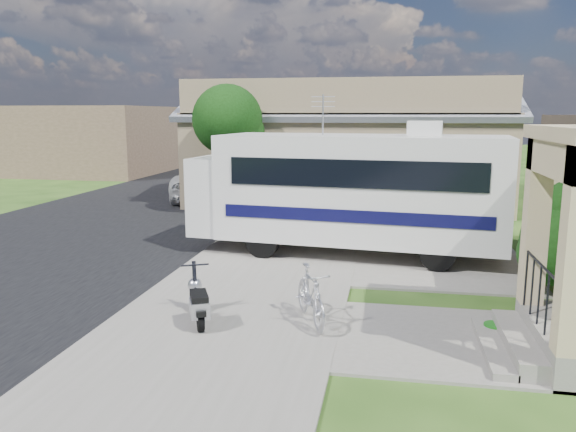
% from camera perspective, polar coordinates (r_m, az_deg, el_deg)
% --- Properties ---
extents(ground, '(120.00, 120.00, 0.00)m').
position_cam_1_polar(ground, '(10.50, 0.23, -9.52)').
color(ground, '#1F4011').
extents(street_slab, '(9.00, 80.00, 0.02)m').
position_cam_1_polar(street_slab, '(22.07, -14.52, 0.74)').
color(street_slab, black).
rests_on(street_slab, ground).
extents(sidewalk_slab, '(4.00, 80.00, 0.06)m').
position_cam_1_polar(sidewalk_slab, '(20.23, 2.44, 0.26)').
color(sidewalk_slab, slate).
rests_on(sidewalk_slab, ground).
extents(driveway_slab, '(7.00, 6.00, 0.05)m').
position_cam_1_polar(driveway_slab, '(14.66, 9.16, -3.78)').
color(driveway_slab, slate).
rests_on(driveway_slab, ground).
extents(walk_slab, '(4.00, 3.00, 0.05)m').
position_cam_1_polar(walk_slab, '(9.50, 17.61, -12.07)').
color(walk_slab, slate).
rests_on(walk_slab, ground).
extents(warehouse, '(12.50, 8.40, 5.04)m').
position_cam_1_polar(warehouse, '(23.81, 6.21, 6.48)').
color(warehouse, '#857053').
rests_on(warehouse, ground).
extents(distant_bldg_far, '(10.00, 8.00, 4.00)m').
position_cam_1_polar(distant_bldg_far, '(36.88, -20.33, 7.27)').
color(distant_bldg_far, brown).
rests_on(distant_bldg_far, ground).
extents(distant_bldg_near, '(8.00, 7.00, 3.20)m').
position_cam_1_polar(distant_bldg_near, '(46.86, -10.65, 7.77)').
color(distant_bldg_near, '#857053').
rests_on(distant_bldg_near, ground).
extents(street_tree_a, '(2.44, 2.40, 4.58)m').
position_cam_1_polar(street_tree_a, '(19.55, -5.85, 9.36)').
color(street_tree_a, black).
rests_on(street_tree_a, ground).
extents(street_tree_b, '(2.44, 2.40, 4.73)m').
position_cam_1_polar(street_tree_b, '(29.29, -0.32, 10.00)').
color(street_tree_b, black).
rests_on(street_tree_b, ground).
extents(street_tree_c, '(2.44, 2.40, 4.42)m').
position_cam_1_polar(street_tree_c, '(38.17, 2.23, 9.65)').
color(street_tree_c, black).
rests_on(street_tree_c, ground).
extents(motorhome, '(8.01, 3.25, 4.00)m').
position_cam_1_polar(motorhome, '(14.26, 6.24, 2.82)').
color(motorhome, silver).
rests_on(motorhome, ground).
extents(shrub, '(1.92, 1.83, 2.36)m').
position_cam_1_polar(shrub, '(12.03, 26.74, -2.11)').
color(shrub, black).
rests_on(shrub, ground).
extents(scooter, '(0.79, 1.33, 0.93)m').
position_cam_1_polar(scooter, '(9.73, -9.13, -8.65)').
color(scooter, black).
rests_on(scooter, ground).
extents(bicycle, '(1.07, 1.67, 0.97)m').
position_cam_1_polar(bicycle, '(9.61, 2.30, -8.38)').
color(bicycle, '#ADADB5').
rests_on(bicycle, ground).
extents(pickup_truck, '(3.37, 5.90, 1.55)m').
position_cam_1_polar(pickup_truck, '(24.09, -7.75, 3.60)').
color(pickup_truck, silver).
rests_on(pickup_truck, ground).
extents(van, '(3.06, 6.17, 1.72)m').
position_cam_1_polar(van, '(31.44, -5.06, 5.37)').
color(van, silver).
rests_on(van, ground).
extents(garden_hose, '(0.36, 0.36, 0.16)m').
position_cam_1_polar(garden_hose, '(9.95, 20.26, -10.84)').
color(garden_hose, '#156514').
rests_on(garden_hose, ground).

